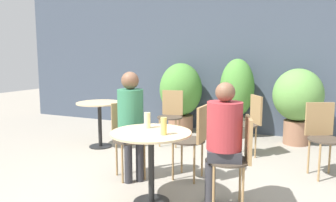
{
  "coord_description": "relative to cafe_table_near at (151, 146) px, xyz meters",
  "views": [
    {
      "loc": [
        1.27,
        -2.76,
        1.45
      ],
      "look_at": [
        -0.14,
        0.4,
        0.97
      ],
      "focal_mm": 35.0,
      "sensor_mm": 36.0,
      "label": 1
    }
  ],
  "objects": [
    {
      "name": "storefront_wall",
      "position": [
        0.14,
        3.41,
        0.92
      ],
      "size": [
        10.0,
        0.06,
        3.0
      ],
      "color": "#3D4756",
      "rests_on": "ground_plane"
    },
    {
      "name": "cafe_table_near",
      "position": [
        0.0,
        0.0,
        0.0
      ],
      "size": [
        0.79,
        0.79,
        0.72
      ],
      "color": "black",
      "rests_on": "ground_plane"
    },
    {
      "name": "cafe_table_far",
      "position": [
        -1.67,
        1.48,
        -0.02
      ],
      "size": [
        0.72,
        0.72,
        0.72
      ],
      "color": "black",
      "rests_on": "ground_plane"
    },
    {
      "name": "bistro_chair_0",
      "position": [
        0.79,
        0.24,
        -0.04
      ],
      "size": [
        0.45,
        0.43,
        0.89
      ],
      "rotation": [
        0.0,
        0.0,
        -1.28
      ],
      "color": "#42382D",
      "rests_on": "ground_plane"
    },
    {
      "name": "bistro_chair_1",
      "position": [
        -0.61,
        0.57,
        -0.04
      ],
      "size": [
        0.47,
        0.47,
        0.89
      ],
      "rotation": [
        0.0,
        0.0,
        0.82
      ],
      "color": "#42382D",
      "rests_on": "ground_plane"
    },
    {
      "name": "bistro_chair_2",
      "position": [
        0.19,
        0.76,
        -0.04
      ],
      "size": [
        0.41,
        0.41,
        0.89
      ],
      "rotation": [
        0.0,
        0.0,
        4.69
      ],
      "color": "#42382D",
      "rests_on": "ground_plane"
    },
    {
      "name": "bistro_chair_3",
      "position": [
        0.59,
        1.98,
        -0.04
      ],
      "size": [
        0.47,
        0.46,
        0.89
      ],
      "rotation": [
        0.0,
        0.0,
        5.29
      ],
      "color": "#42382D",
      "rests_on": "ground_plane"
    },
    {
      "name": "bistro_chair_4",
      "position": [
        1.54,
        1.54,
        -0.04
      ],
      "size": [
        0.45,
        0.46,
        0.89
      ],
      "rotation": [
        0.0,
        0.0,
        0.46
      ],
      "color": "#42382D",
      "rests_on": "ground_plane"
    },
    {
      "name": "bistro_chair_5",
      "position": [
        -0.7,
        2.1,
        -0.04
      ],
      "size": [
        0.41,
        0.43,
        0.89
      ],
      "rotation": [
        0.0,
        0.0,
        0.15
      ],
      "color": "#42382D",
      "rests_on": "ground_plane"
    },
    {
      "name": "seated_person_0",
      "position": [
        0.65,
        0.2,
        0.14
      ],
      "size": [
        0.39,
        0.36,
        1.21
      ],
      "rotation": [
        0.0,
        0.0,
        -1.28
      ],
      "color": "#2D2D33",
      "rests_on": "ground_plane"
    },
    {
      "name": "seated_person_1",
      "position": [
        -0.5,
        0.47,
        0.19
      ],
      "size": [
        0.38,
        0.38,
        1.27
      ],
      "rotation": [
        0.0,
        0.0,
        0.82
      ],
      "color": "#2D2D33",
      "rests_on": "ground_plane"
    },
    {
      "name": "beer_glass_0",
      "position": [
        0.16,
        -0.06,
        0.23
      ],
      "size": [
        0.06,
        0.06,
        0.16
      ],
      "color": "#DBC65B",
      "rests_on": "cafe_table_near"
    },
    {
      "name": "beer_glass_1",
      "position": [
        -0.11,
        0.13,
        0.22
      ],
      "size": [
        0.06,
        0.06,
        0.16
      ],
      "color": "beige",
      "rests_on": "cafe_table_near"
    },
    {
      "name": "potted_plant_0",
      "position": [
        -0.89,
        3.0,
        0.17
      ],
      "size": [
        0.81,
        0.81,
        1.32
      ],
      "color": "#93664C",
      "rests_on": "ground_plane"
    },
    {
      "name": "potted_plant_1",
      "position": [
        0.17,
        3.03,
        0.22
      ],
      "size": [
        0.6,
        0.6,
        1.4
      ],
      "color": "slate",
      "rests_on": "ground_plane"
    },
    {
      "name": "potted_plant_2",
      "position": [
        1.19,
        2.94,
        0.18
      ],
      "size": [
        0.8,
        0.8,
        1.25
      ],
      "color": "#93664C",
      "rests_on": "ground_plane"
    }
  ]
}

